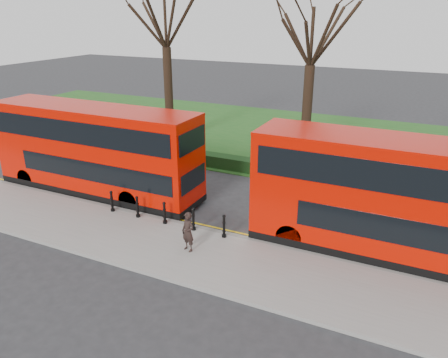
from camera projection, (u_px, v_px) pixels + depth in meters
The scene contains 13 objects.
ground at pixel (203, 219), 20.49m from camera, with size 120.00×120.00×0.00m, color #28282B.
pavement at pixel (168, 247), 17.95m from camera, with size 60.00×4.00×0.15m, color gray.
kerb at pixel (192, 227), 19.63m from camera, with size 60.00×0.25×0.16m, color slate.
grass_verge at pixel (296, 139), 33.09m from camera, with size 60.00×18.00×0.06m, color #1E521B.
hedge at pixel (256, 167), 26.06m from camera, with size 60.00×0.90×0.80m, color black.
yellow_line_outer at pixel (195, 225), 19.90m from camera, with size 60.00×0.10×0.01m, color yellow.
yellow_line_inner at pixel (197, 223), 20.07m from camera, with size 60.00×0.10×0.01m, color yellow.
tree_left at pixel (165, 13), 28.84m from camera, with size 7.90×7.90×12.34m.
tree_mid at pixel (312, 30), 25.16m from camera, with size 7.11×7.11×11.11m.
bollard_row at pixel (165, 213), 19.61m from camera, with size 6.08×0.15×1.00m.
bus_lead at pixel (95, 151), 22.68m from camera, with size 11.63×2.67×4.63m.
bus_rear at pixel (408, 203), 16.48m from camera, with size 11.94×2.74×4.75m.
pedestrian at pixel (188, 232), 17.28m from camera, with size 0.60×0.40×1.65m, color black.
Camera 1 is at (8.84, -16.17, 9.22)m, focal length 35.00 mm.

